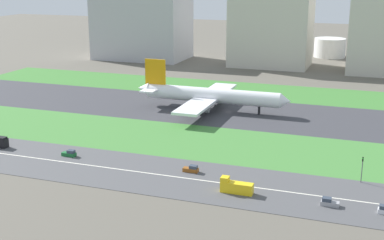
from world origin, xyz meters
TOP-DOWN VIEW (x-y plane):
  - ground_plane at (0.00, 0.00)m, footprint 800.00×800.00m
  - runway at (0.00, 0.00)m, footprint 280.00×46.00m
  - grass_median_north at (0.00, 41.00)m, footprint 280.00×36.00m
  - grass_median_south at (0.00, -41.00)m, footprint 280.00×36.00m
  - highway at (0.00, -73.00)m, footprint 280.00×28.00m
  - highway_centerline at (0.00, -73.00)m, footprint 266.00×0.50m
  - airliner at (-8.58, 0.00)m, footprint 65.00×56.00m
  - truck_0 at (23.81, -78.00)m, footprint 8.40×2.50m
  - car_1 at (-31.73, -68.00)m, footprint 4.40×1.80m
  - car_6 at (8.16, -68.00)m, footprint 4.40×1.80m
  - car_0 at (47.24, -78.00)m, footprint 4.40×1.80m
  - traffic_light at (53.96, -60.01)m, footprint 0.36×0.50m
  - terminal_building at (-90.00, 114.00)m, footprint 57.52×36.69m
  - hangar_building at (-5.68, 114.00)m, footprint 46.20×33.14m
  - fuel_tank_west at (25.05, 159.00)m, footprint 20.18×20.18m

SIDE VIEW (x-z plane):
  - ground_plane at x=0.00m, z-range 0.00..0.00m
  - runway at x=0.00m, z-range 0.00..0.10m
  - grass_median_north at x=0.00m, z-range 0.00..0.10m
  - grass_median_south at x=0.00m, z-range 0.00..0.10m
  - highway at x=0.00m, z-range 0.00..0.10m
  - highway_centerline at x=0.00m, z-range 0.10..0.11m
  - car_1 at x=-31.73m, z-range -0.08..1.92m
  - car_6 at x=8.16m, z-range -0.08..1.92m
  - car_0 at x=47.24m, z-range -0.08..1.92m
  - truck_0 at x=23.81m, z-range -0.33..3.67m
  - traffic_light at x=53.96m, z-range 0.69..7.89m
  - fuel_tank_west at x=25.05m, z-range 0.00..12.46m
  - airliner at x=-8.58m, z-range -3.62..16.08m
  - terminal_building at x=-90.00m, z-range 0.00..41.77m
  - hangar_building at x=-5.68m, z-range 0.00..43.47m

